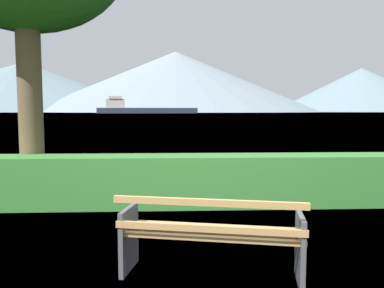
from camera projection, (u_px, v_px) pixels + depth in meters
ground_plane at (211, 274)px, 3.90m from camera, size 1400.00×1400.00×0.00m
water_surface at (176, 113)px, 308.79m from camera, size 620.00×620.00×0.00m
park_bench at (211, 236)px, 3.81m from camera, size 1.92×0.93×0.87m
hedge_row at (196, 180)px, 6.74m from camera, size 9.29×0.76×0.90m
cargo_ship_large at (140, 109)px, 251.29m from camera, size 67.06×19.78×11.24m
distant_hills at (142, 86)px, 549.37m from camera, size 844.93×444.71×83.58m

